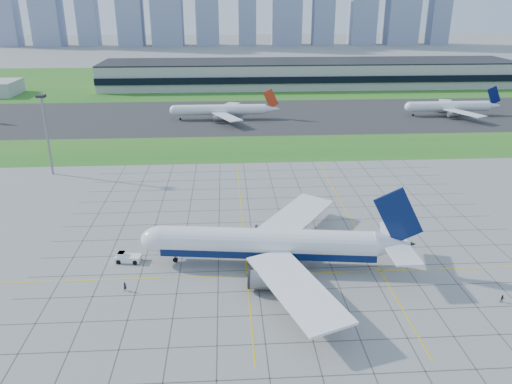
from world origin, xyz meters
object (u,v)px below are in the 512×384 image
airliner (270,244)px  crew_near (125,287)px  light_mast (45,125)px  distant_jet_1 (222,110)px  pushback_tug (127,257)px  crew_far (502,299)px  distant_jet_2 (450,106)px

airliner → crew_near: airliner is taller
light_mast → distant_jet_1: bearing=53.7°
light_mast → pushback_tug: bearing=-60.1°
crew_near → distant_jet_1: size_ratio=0.04×
crew_far → distant_jet_1: (-52.80, 153.91, 3.70)m
airliner → pushback_tug: size_ratio=7.39×
distant_jet_1 → distant_jet_2: same height
light_mast → crew_near: 81.30m
crew_far → pushback_tug: bearing=-179.5°
airliner → distant_jet_2: airliner is taller
light_mast → airliner: 91.22m
light_mast → distant_jet_2: (164.14, 75.29, -11.69)m
crew_near → distant_jet_2: distant_jet_2 is taller
crew_far → distant_jet_1: 162.75m
crew_far → distant_jet_1: distant_jet_1 is taller
light_mast → crew_near: size_ratio=13.68×
distant_jet_1 → light_mast: bearing=-126.3°
distant_jet_1 → distant_jet_2: bearing=0.6°
distant_jet_1 → pushback_tug: bearing=-98.6°
distant_jet_1 → crew_near: bearing=-97.3°
pushback_tug → crew_far: pushback_tug is taller
light_mast → crew_far: size_ratio=16.24×
crew_near → distant_jet_2: 194.76m
crew_near → distant_jet_1: 146.69m
airliner → crew_near: (-29.00, -8.24, -4.13)m
crew_near → distant_jet_1: bearing=40.5°
airliner → crew_far: bearing=-14.2°
light_mast → distant_jet_2: 180.96m
pushback_tug → distant_jet_2: 187.28m
light_mast → distant_jet_1: light_mast is taller
crew_near → distant_jet_2: bearing=6.6°
light_mast → airliner: light_mast is taller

